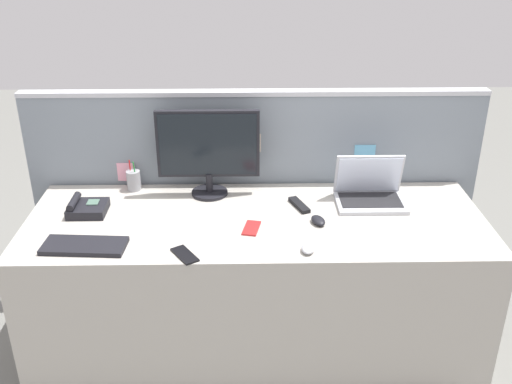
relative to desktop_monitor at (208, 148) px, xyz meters
name	(u,v)px	position (x,y,z in m)	size (l,w,h in m)	color
ground_plane	(256,341)	(0.24, -0.29, -1.01)	(10.00, 10.00, 0.00)	slate
desk	(256,283)	(0.24, -0.29, -0.63)	(2.24, 0.81, 0.75)	#ADA89E
cubicle_divider	(255,200)	(0.24, 0.16, -0.37)	(2.45, 0.08, 1.27)	gray
desktop_monitor	(208,148)	(0.00, 0.00, 0.00)	(0.53, 0.19, 0.46)	black
laptop	(370,191)	(0.83, -0.11, -0.20)	(0.35, 0.25, 0.24)	#B2B5BC
desk_phone	(86,208)	(-0.60, -0.21, -0.23)	(0.18, 0.17, 0.08)	black
keyboard_main	(84,246)	(-0.53, -0.55, -0.24)	(0.37, 0.15, 0.02)	black
computer_mouse_right_hand	(318,220)	(0.54, -0.34, -0.24)	(0.06, 0.10, 0.03)	black
computer_mouse_left_hand	(308,248)	(0.46, -0.59, -0.24)	(0.06, 0.10, 0.03)	#B2B5BC
pen_cup	(134,180)	(-0.41, 0.05, -0.20)	(0.07, 0.07, 0.17)	#99999E
cell_phone_black_slab	(185,255)	(-0.08, -0.62, -0.25)	(0.07, 0.15, 0.01)	black
cell_phone_red_case	(251,228)	(0.22, -0.39, -0.25)	(0.07, 0.14, 0.01)	#B22323
tv_remote	(299,205)	(0.46, -0.17, -0.25)	(0.04, 0.17, 0.02)	black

